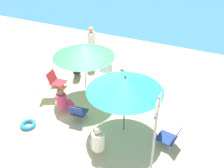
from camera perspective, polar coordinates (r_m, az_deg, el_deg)
ground_plane at (r=9.13m, az=-4.71°, el=-4.53°), size 40.00×40.00×0.00m
sea_water at (r=21.31m, az=14.57°, el=16.56°), size 40.00×16.00×0.01m
umbrella_green at (r=8.65m, az=-6.08°, el=7.17°), size 2.04×2.04×2.08m
umbrella_teal at (r=7.16m, az=2.82°, el=-0.03°), size 2.14×2.14×1.90m
beach_chair_a at (r=8.31m, az=-7.29°, el=-5.94°), size 0.50×0.56×0.65m
beach_chair_b at (r=10.35m, az=-1.39°, el=2.45°), size 0.63×0.67×0.58m
beach_chair_c at (r=9.46m, az=-13.85°, el=-1.66°), size 0.68×0.68×0.58m
beach_chair_d at (r=10.11m, az=-12.02°, el=0.84°), size 0.63×0.54×0.61m
beach_chair_e at (r=9.79m, az=2.09°, el=0.79°), size 0.68×0.68×0.67m
beach_chair_f at (r=7.61m, az=12.36°, el=-11.09°), size 0.65×0.57×0.62m
person_a at (r=11.02m, az=-4.37°, el=7.85°), size 0.31×0.31×1.78m
person_b at (r=10.46m, az=-7.62°, el=3.57°), size 0.42×0.53×0.95m
person_c at (r=8.68m, az=-10.44°, el=-3.51°), size 0.49×0.56×0.91m
person_d at (r=7.16m, az=-3.05°, el=-12.02°), size 0.53×0.56×0.95m
warning_sign at (r=6.09m, az=9.32°, el=-8.87°), size 0.06×0.50×2.30m
swim_ring at (r=8.62m, az=-17.51°, el=-8.27°), size 0.48×0.48×0.12m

